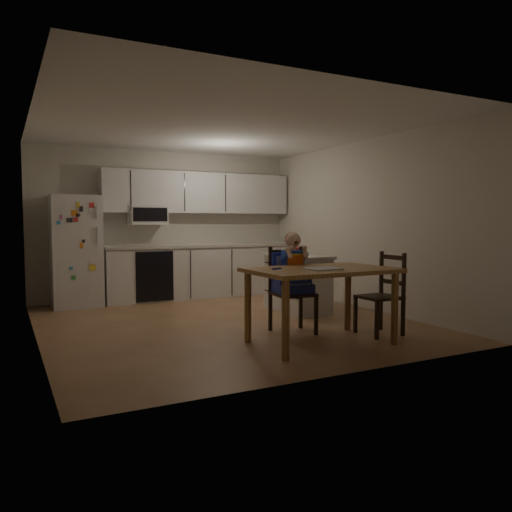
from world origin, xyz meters
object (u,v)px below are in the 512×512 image
object	(u,v)px
refrigerator	(76,251)
kitchen_island	(297,283)
chair_side	(386,288)
dining_table	(321,278)
chair_booster	(291,272)
red_cup	(296,251)

from	to	relation	value
refrigerator	kitchen_island	distance (m)	3.41
refrigerator	chair_side	world-z (taller)	refrigerator
refrigerator	dining_table	world-z (taller)	refrigerator
chair_booster	chair_side	world-z (taller)	chair_booster
red_cup	chair_side	bearing A→B (deg)	-83.11
chair_side	refrigerator	bearing A→B (deg)	-140.02
refrigerator	red_cup	bearing A→B (deg)	-35.36
chair_booster	kitchen_island	bearing A→B (deg)	61.49
red_cup	chair_booster	distance (m)	1.32
red_cup	chair_booster	xyz separation A→B (m)	(-0.74, -1.08, -0.17)
red_cup	chair_booster	size ratio (longest dim) A/B	0.10
refrigerator	chair_booster	xyz separation A→B (m)	(2.01, -3.03, -0.13)
kitchen_island	chair_booster	world-z (taller)	chair_booster
red_cup	chair_booster	bearing A→B (deg)	-124.43
kitchen_island	red_cup	world-z (taller)	red_cup
kitchen_island	chair_booster	size ratio (longest dim) A/B	0.94
chair_booster	red_cup	bearing A→B (deg)	61.81
chair_booster	dining_table	bearing A→B (deg)	-84.26
kitchen_island	dining_table	xyz separation A→B (m)	(-0.80, -1.76, 0.29)
chair_booster	chair_side	size ratio (longest dim) A/B	1.25
refrigerator	chair_booster	distance (m)	3.64
refrigerator	red_cup	distance (m)	3.38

